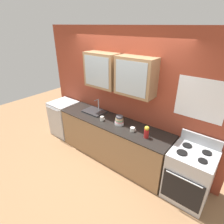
# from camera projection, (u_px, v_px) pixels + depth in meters

# --- Properties ---
(ground_plane) EXTENTS (10.00, 10.00, 0.00)m
(ground_plane) POSITION_uv_depth(u_px,v_px,m) (112.00, 157.00, 4.10)
(ground_plane) COLOR #936B47
(back_wall_unit) EXTENTS (4.19, 0.43, 2.68)m
(back_wall_unit) POSITION_uv_depth(u_px,v_px,m) (123.00, 91.00, 3.69)
(back_wall_unit) COLOR #993D28
(back_wall_unit) RESTS_ON ground_plane
(counter) EXTENTS (2.52, 0.66, 0.90)m
(counter) POSITION_uv_depth(u_px,v_px,m) (112.00, 140.00, 3.90)
(counter) COLOR #93704C
(counter) RESTS_ON ground_plane
(stove_range) EXTENTS (0.67, 0.67, 1.08)m
(stove_range) POSITION_uv_depth(u_px,v_px,m) (189.00, 175.00, 2.99)
(stove_range) COLOR silver
(stove_range) RESTS_ON ground_plane
(sink_faucet) EXTENTS (0.49, 0.35, 0.28)m
(sink_faucet) POSITION_uv_depth(u_px,v_px,m) (94.00, 111.00, 4.09)
(sink_faucet) COLOR #2D2D30
(sink_faucet) RESTS_ON counter
(bowl_stack) EXTENTS (0.18, 0.18, 0.18)m
(bowl_stack) POSITION_uv_depth(u_px,v_px,m) (119.00, 121.00, 3.57)
(bowl_stack) COLOR white
(bowl_stack) RESTS_ON counter
(vase) EXTENTS (0.08, 0.08, 0.23)m
(vase) POSITION_uv_depth(u_px,v_px,m) (147.00, 132.00, 3.13)
(vase) COLOR #B21E1E
(vase) RESTS_ON counter
(cup_near_sink) EXTENTS (0.11, 0.08, 0.09)m
(cup_near_sink) POSITION_uv_depth(u_px,v_px,m) (102.00, 118.00, 3.72)
(cup_near_sink) COLOR silver
(cup_near_sink) RESTS_ON counter
(cup_near_bowls) EXTENTS (0.12, 0.09, 0.08)m
(cup_near_bowls) POSITION_uv_depth(u_px,v_px,m) (133.00, 129.00, 3.35)
(cup_near_bowls) COLOR silver
(cup_near_bowls) RESTS_ON counter
(dishwasher) EXTENTS (0.61, 0.64, 0.90)m
(dishwasher) POSITION_uv_depth(u_px,v_px,m) (65.00, 118.00, 4.81)
(dishwasher) COLOR silver
(dishwasher) RESTS_ON ground_plane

